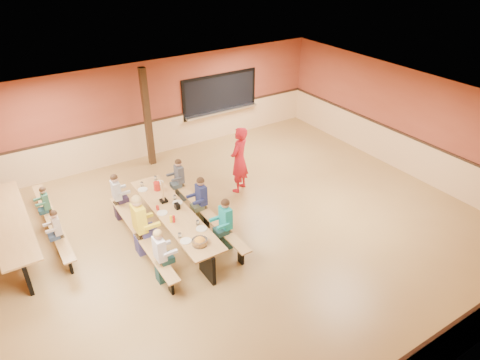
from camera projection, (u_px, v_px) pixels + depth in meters
ground at (232, 234)px, 10.23m from camera, size 12.00×12.00×0.00m
room_envelope at (231, 210)px, 9.88m from camera, size 12.04×10.04×3.02m
kitchen_pass_through at (220, 96)px, 14.30m from camera, size 2.78×0.28×1.38m
structural_post at (147, 118)px, 12.59m from camera, size 0.18×0.18×3.00m
cafeteria_table_main at (174, 220)px, 9.82m from camera, size 1.91×3.70×0.74m
cafeteria_table_second at (12, 227)px, 9.57m from camera, size 1.91×3.70×0.74m
seated_child_white_left at (160, 256)px, 8.56m from camera, size 0.39×0.32×1.26m
seated_adult_yellow at (140, 225)px, 9.29m from camera, size 0.49×0.40×1.46m
seated_child_grey_left at (117, 197)px, 10.50m from camera, size 0.38×0.31×1.22m
seated_child_teal_right at (226, 224)px, 9.47m from camera, size 0.40×0.33×1.28m
seated_child_navy_right at (202, 201)px, 10.30m from camera, size 0.40×0.32×1.27m
seated_child_char_right at (180, 180)px, 11.21m from camera, size 0.37×0.30×1.21m
seated_child_green_sec at (47, 207)px, 10.21m from camera, size 0.32×0.26×1.10m
seated_child_tan_sec at (58, 233)px, 9.35m from camera, size 0.33×0.27×1.12m
standing_woman at (239, 160)px, 11.51m from camera, size 0.81×0.73×1.87m
punch_pitcher at (157, 186)px, 10.49m from camera, size 0.16×0.16×0.22m
chip_bowl at (200, 241)px, 8.67m from camera, size 0.32×0.32×0.15m
napkin_dispenser at (177, 206)px, 9.80m from camera, size 0.10×0.14×0.13m
condiment_mustard at (171, 219)px, 9.33m from camera, size 0.06×0.06×0.17m
condiment_ketchup at (174, 219)px, 9.33m from camera, size 0.06×0.06×0.17m
table_paddle at (163, 197)px, 10.01m from camera, size 0.16×0.16×0.56m
place_settings at (174, 210)px, 9.68m from camera, size 0.65×3.30×0.11m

